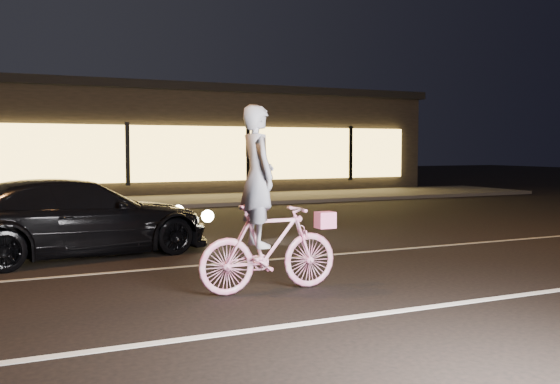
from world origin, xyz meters
name	(u,v)px	position (x,y,z in m)	size (l,w,h in m)	color
ground	(347,283)	(0.00, 0.00, 0.00)	(90.00, 90.00, 0.00)	black
lane_stripe_near	(416,309)	(0.00, -1.50, 0.00)	(60.00, 0.12, 0.01)	silver
lane_stripe_far	(284,258)	(0.00, 2.00, 0.00)	(60.00, 0.10, 0.01)	gray
sidewalk	(139,202)	(0.00, 13.00, 0.06)	(30.00, 4.00, 0.12)	#383533
storefront	(107,140)	(0.00, 18.97, 2.15)	(25.40, 8.42, 4.20)	black
cyclist	(266,226)	(-1.19, -0.04, 0.82)	(1.84, 0.63, 2.32)	#E32E80
sedan	(76,218)	(-3.02, 3.63, 0.65)	(4.71, 2.56, 1.29)	black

